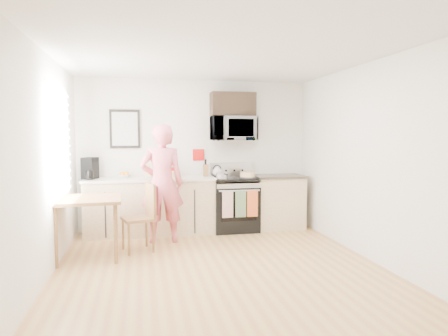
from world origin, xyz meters
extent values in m
plane|color=#AB7142|center=(0.00, 0.00, 0.00)|extent=(4.60, 4.60, 0.00)
cube|color=silver|center=(0.00, 2.30, 1.30)|extent=(4.00, 0.04, 2.60)
cube|color=silver|center=(0.00, -2.30, 1.30)|extent=(4.00, 0.04, 2.60)
cube|color=silver|center=(-2.00, 0.00, 1.30)|extent=(0.04, 4.60, 2.60)
cube|color=silver|center=(2.00, 0.00, 1.30)|extent=(0.04, 4.60, 2.60)
cube|color=silver|center=(0.00, 0.00, 2.60)|extent=(4.00, 4.60, 0.04)
cube|color=silver|center=(-1.98, 0.80, 1.55)|extent=(0.02, 1.40, 1.50)
cube|color=white|center=(-1.97, 0.80, 1.55)|extent=(0.01, 1.30, 1.40)
cube|color=tan|center=(-0.80, 2.00, 0.45)|extent=(2.10, 0.60, 0.90)
cube|color=silver|center=(-0.80, 2.00, 0.92)|extent=(2.14, 0.64, 0.04)
cube|color=tan|center=(1.43, 2.00, 0.45)|extent=(0.84, 0.60, 0.90)
cube|color=black|center=(1.43, 2.00, 0.92)|extent=(0.88, 0.64, 0.04)
cube|color=black|center=(0.63, 1.97, 0.39)|extent=(0.76, 0.65, 0.77)
cube|color=black|center=(0.63, 1.66, 0.45)|extent=(0.61, 0.02, 0.45)
cube|color=#B3B3B8|center=(0.63, 1.66, 0.78)|extent=(0.74, 0.02, 0.14)
cylinder|color=#B3B3B8|center=(0.63, 1.61, 0.74)|extent=(0.68, 0.02, 0.02)
cube|color=black|center=(0.63, 1.97, 0.90)|extent=(0.76, 0.65, 0.04)
cube|color=#B3B3B8|center=(0.63, 2.25, 1.04)|extent=(0.76, 0.08, 0.24)
cube|color=silver|center=(0.43, 1.61, 0.52)|extent=(0.18, 0.02, 0.44)
cube|color=#516745|center=(0.65, 1.61, 0.52)|extent=(0.18, 0.02, 0.44)
cube|color=#C34D1D|center=(0.85, 1.61, 0.52)|extent=(0.18, 0.02, 0.44)
imported|color=#B3B3B8|center=(0.63, 2.08, 1.76)|extent=(0.76, 0.51, 0.42)
cube|color=black|center=(0.63, 2.12, 2.18)|extent=(0.76, 0.35, 0.40)
cube|color=black|center=(-1.20, 2.28, 1.75)|extent=(0.50, 0.03, 0.65)
cube|color=#A6ABA1|center=(-1.20, 2.26, 1.75)|extent=(0.42, 0.01, 0.56)
cube|color=#B5120F|center=(0.05, 2.28, 1.30)|extent=(0.20, 0.02, 0.20)
imported|color=#D33A51|center=(-0.63, 1.44, 0.91)|extent=(0.66, 0.44, 1.82)
cube|color=brown|center=(-1.65, 0.85, 0.79)|extent=(0.87, 0.87, 0.04)
cylinder|color=brown|center=(-1.99, 0.47, 0.38)|extent=(0.05, 0.05, 0.77)
cylinder|color=brown|center=(-1.27, 0.51, 0.38)|extent=(0.05, 0.05, 0.77)
cylinder|color=brown|center=(-2.03, 1.19, 0.38)|extent=(0.05, 0.05, 0.77)
cylinder|color=brown|center=(-1.31, 1.23, 0.38)|extent=(0.05, 0.05, 0.77)
cube|color=brown|center=(-1.00, 1.02, 0.46)|extent=(0.50, 0.50, 0.04)
cube|color=brown|center=(-0.81, 1.07, 0.72)|extent=(0.15, 0.40, 0.48)
cube|color=#560E18|center=(-0.79, 1.08, 0.73)|extent=(0.16, 0.37, 0.40)
cylinder|color=brown|center=(-1.12, 0.81, 0.22)|extent=(0.03, 0.03, 0.44)
cylinder|color=brown|center=(-0.79, 0.90, 0.22)|extent=(0.03, 0.03, 0.44)
cylinder|color=brown|center=(-1.21, 1.14, 0.22)|extent=(0.03, 0.03, 0.44)
cylinder|color=brown|center=(-0.88, 1.23, 0.22)|extent=(0.03, 0.03, 0.44)
cube|color=brown|center=(0.15, 2.10, 1.04)|extent=(0.10, 0.13, 0.20)
cylinder|color=#B5120F|center=(-0.44, 2.15, 1.02)|extent=(0.13, 0.13, 0.16)
imported|color=white|center=(-1.22, 2.14, 0.97)|extent=(0.26, 0.26, 0.05)
cube|color=tan|center=(-0.85, 2.08, 1.08)|extent=(0.11, 0.11, 0.27)
cube|color=black|center=(-1.75, 2.03, 1.11)|extent=(0.27, 0.30, 0.35)
cylinder|color=black|center=(-1.75, 1.93, 1.03)|extent=(0.13, 0.13, 0.13)
cube|color=#E4C577|center=(-0.46, 1.87, 1.00)|extent=(0.32, 0.16, 0.11)
cylinder|color=black|center=(0.82, 1.80, 0.93)|extent=(0.30, 0.30, 0.02)
cylinder|color=tan|center=(0.82, 1.80, 0.99)|extent=(0.25, 0.25, 0.08)
sphere|color=white|center=(0.35, 2.10, 1.01)|extent=(0.17, 0.17, 0.17)
cone|color=white|center=(0.35, 2.10, 1.09)|extent=(0.05, 0.05, 0.05)
torus|color=black|center=(0.35, 2.10, 1.06)|extent=(0.15, 0.02, 0.15)
cylinder|color=#B3B3B8|center=(0.37, 1.79, 0.97)|extent=(0.19, 0.19, 0.10)
cylinder|color=black|center=(0.40, 1.65, 1.01)|extent=(0.05, 0.18, 0.02)
camera|label=1|loc=(-0.93, -4.67, 1.64)|focal=32.00mm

